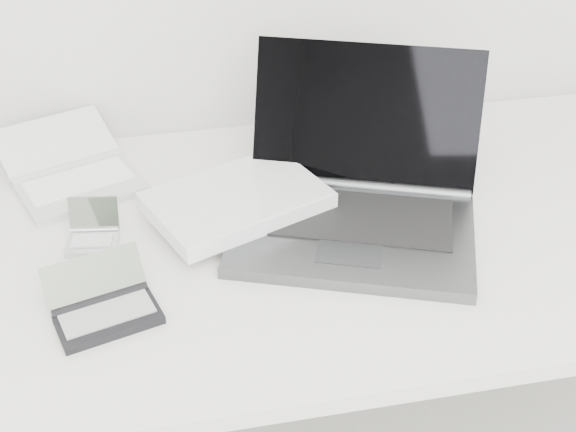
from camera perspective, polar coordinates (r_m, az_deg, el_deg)
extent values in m
cube|color=white|center=(1.43, 0.86, -1.43)|extent=(1.60, 0.80, 0.03)
cylinder|color=silver|center=(2.16, 18.56, -1.44)|extent=(0.04, 0.04, 0.70)
cube|color=#515356|center=(1.40, 4.63, -1.37)|extent=(0.49, 0.41, 0.02)
cube|color=black|center=(1.42, 4.81, -0.03)|extent=(0.37, 0.27, 0.00)
cube|color=black|center=(1.49, 5.58, 7.13)|extent=(0.42, 0.24, 0.25)
cylinder|color=#515356|center=(1.51, 5.16, 2.11)|extent=(0.39, 0.17, 0.02)
cube|color=#353739|center=(1.34, 4.39, -2.59)|extent=(0.13, 0.10, 0.00)
cube|color=white|center=(1.43, -3.66, 1.10)|extent=(0.35, 0.30, 0.03)
cube|color=silver|center=(1.43, -3.69, 1.65)|extent=(0.35, 0.29, 0.00)
cube|color=silver|center=(1.57, -14.46, 1.92)|extent=(0.26, 0.22, 0.02)
cube|color=white|center=(1.58, -14.69, 2.46)|extent=(0.21, 0.15, 0.00)
cube|color=white|center=(1.67, -16.27, 5.05)|extent=(0.25, 0.20, 0.05)
cylinder|color=silver|center=(1.63, -15.39, 3.36)|extent=(0.21, 0.09, 0.02)
cube|color=silver|center=(1.42, -13.73, -1.96)|extent=(0.09, 0.08, 0.01)
cube|color=#B7B7BB|center=(1.41, -13.77, -1.72)|extent=(0.07, 0.05, 0.00)
cube|color=gray|center=(1.43, -13.65, 0.20)|extent=(0.09, 0.04, 0.06)
cylinder|color=silver|center=(1.44, -13.56, -1.00)|extent=(0.08, 0.03, 0.01)
cube|color=black|center=(1.26, -12.63, -7.20)|extent=(0.17, 0.12, 0.01)
cube|color=gray|center=(1.26, -12.73, -6.80)|extent=(0.15, 0.09, 0.00)
cube|color=slate|center=(1.28, -13.65, -4.24)|extent=(0.16, 0.08, 0.06)
cylinder|color=black|center=(1.28, -13.19, -5.86)|extent=(0.15, 0.06, 0.02)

